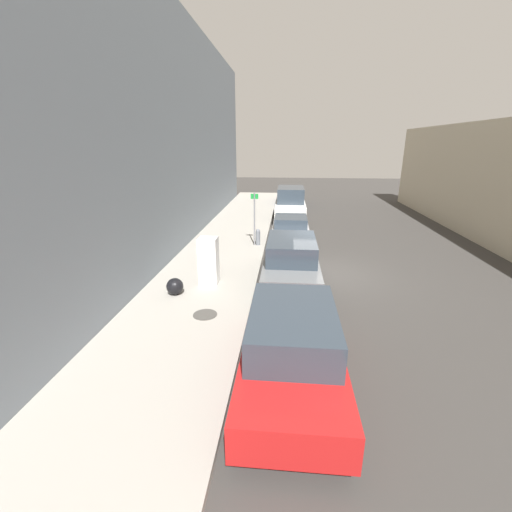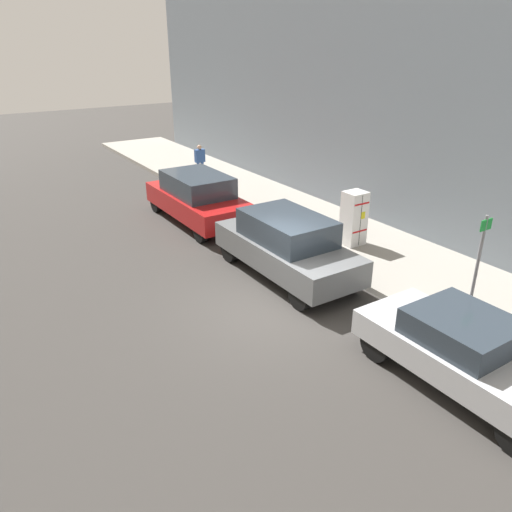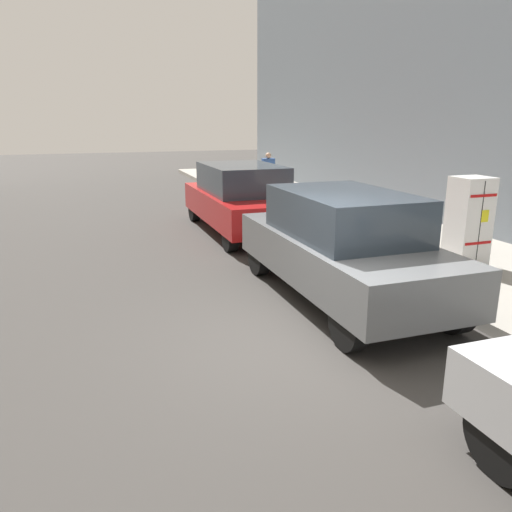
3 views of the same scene
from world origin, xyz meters
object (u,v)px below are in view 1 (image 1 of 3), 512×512
street_sign_post (254,216)px  parked_van_white (290,204)px  parked_suv_red (292,346)px  parked_sedan_silver (290,229)px  trash_bag (175,286)px  parked_suv_gray (291,262)px  discarded_refrigerator (209,261)px  fire_hydrant (258,237)px  parked_hatchback_blue (290,196)px

street_sign_post → parked_van_white: 7.23m
parked_suv_red → parked_sedan_silver: parked_suv_red is taller
trash_bag → parked_suv_gray: size_ratio=0.12×
discarded_refrigerator → parked_van_white: bearing=76.5°
street_sign_post → parked_suv_red: bearing=-79.9°
parked_van_white → fire_hydrant: bearing=-102.9°
trash_bag → parked_suv_red: (3.80, -3.85, 0.45)m
trash_bag → parked_hatchback_blue: size_ratio=0.14×
parked_suv_red → discarded_refrigerator: bearing=120.6°
parked_hatchback_blue → parked_suv_gray: bearing=-90.0°
discarded_refrigerator → parked_hatchback_blue: size_ratio=0.41×
fire_hydrant → parked_van_white: (1.58, 6.93, 0.49)m
trash_bag → parked_suv_red: size_ratio=0.12×
trash_bag → parked_sedan_silver: size_ratio=0.13×
street_sign_post → parked_suv_red: (1.75, -9.83, -0.72)m
street_sign_post → discarded_refrigerator: bearing=-102.9°
fire_hydrant → parked_suv_gray: (1.58, -4.58, 0.34)m
fire_hydrant → parked_van_white: bearing=77.1°
trash_bag → parked_hatchback_blue: parked_hatchback_blue is taller
parked_van_white → trash_bag: bearing=-106.3°
parked_suv_red → street_sign_post: bearing=100.1°
discarded_refrigerator → parked_sedan_silver: size_ratio=0.39×
discarded_refrigerator → street_sign_post: 5.12m
street_sign_post → parked_suv_red: street_sign_post is taller
discarded_refrigerator → parked_suv_red: 5.66m
parked_hatchback_blue → parked_sedan_silver: bearing=-90.0°
trash_bag → parked_suv_red: parked_suv_red is taller
street_sign_post → trash_bag: (-2.05, -5.99, -1.17)m
parked_sedan_silver → street_sign_post: bearing=-146.1°
parked_suv_gray → parked_van_white: bearing=90.0°
street_sign_post → parked_suv_red: 10.01m
trash_bag → parked_hatchback_blue: (3.80, 19.04, 0.28)m
fire_hydrant → parked_van_white: 7.13m
discarded_refrigerator → parked_hatchback_blue: 18.24m
trash_bag → parked_van_white: (3.80, 12.98, 0.62)m
parked_hatchback_blue → trash_bag: bearing=-101.3°
fire_hydrant → parked_sedan_silver: bearing=35.1°
street_sign_post → trash_bag: street_sign_post is taller
street_sign_post → parked_van_white: bearing=76.0°
trash_bag → discarded_refrigerator: bearing=48.3°
fire_hydrant → parked_sedan_silver: 1.94m
discarded_refrigerator → parked_van_white: 12.29m
discarded_refrigerator → parked_hatchback_blue: (2.88, 18.01, -0.28)m
parked_suv_gray → parked_hatchback_blue: (0.00, 17.57, -0.19)m
parked_suv_red → trash_bag: bearing=134.6°
fire_hydrant → parked_suv_gray: parked_suv_gray is taller
parked_suv_gray → trash_bag: bearing=-158.8°
discarded_refrigerator → parked_van_white: size_ratio=0.33×
discarded_refrigerator → parked_suv_gray: 2.91m
trash_bag → parked_van_white: size_ratio=0.11×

